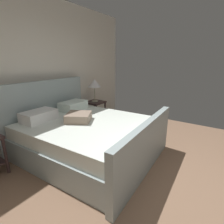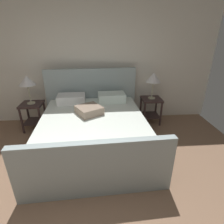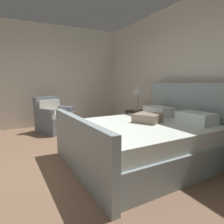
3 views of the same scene
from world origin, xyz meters
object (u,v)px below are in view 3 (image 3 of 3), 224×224
object	(u,v)px
armchair	(54,118)
bed	(145,139)
nightstand_left	(138,119)
table_lamp_left	(138,90)

from	to	relation	value
armchair	bed	bearing A→B (deg)	20.78
nightstand_left	armchair	bearing A→B (deg)	-125.98
bed	table_lamp_left	distance (m)	1.68
nightstand_left	armchair	xyz separation A→B (m)	(-1.26, -1.73, -0.06)
table_lamp_left	armchair	world-z (taller)	table_lamp_left
table_lamp_left	nightstand_left	bearing A→B (deg)	0.00
nightstand_left	armchair	size ratio (longest dim) A/B	0.61
bed	nightstand_left	bearing A→B (deg)	149.86
bed	nightstand_left	xyz separation A→B (m)	(-1.31, 0.76, 0.05)
table_lamp_left	bed	bearing A→B (deg)	-30.14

